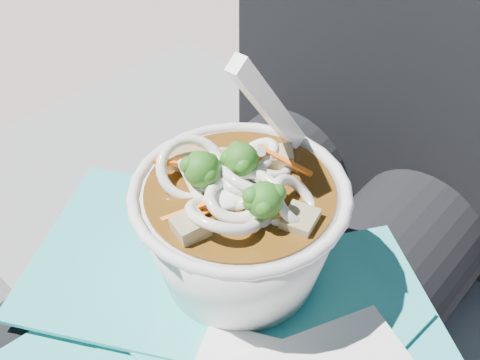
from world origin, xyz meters
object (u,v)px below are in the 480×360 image
Objects in this scene: plastic_bag at (198,300)px; udon_bowl at (240,222)px; person_body at (282,252)px; lap at (222,325)px.

udon_bowl reaches higher than plastic_bag.
person_body is at bearing 94.38° from plastic_bag.
plastic_bag is at bearing -85.62° from person_body.
udon_bowl reaches higher than lap.
udon_bowl is (0.02, 0.00, 0.15)m from lap.
udon_bowl is (0.02, -0.09, 0.13)m from person_body.
person_body is (0.00, 0.09, 0.02)m from lap.
plastic_bag is at bearing -106.41° from udon_bowl.
plastic_bag is (0.01, -0.04, 0.08)m from lap.
person_body is at bearing 103.22° from udon_bowl.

